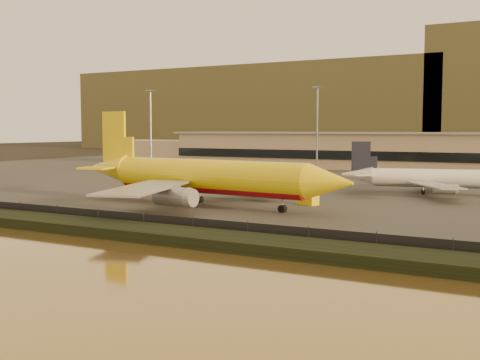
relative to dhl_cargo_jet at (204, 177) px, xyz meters
name	(u,v)px	position (x,y,z in m)	size (l,w,h in m)	color
ground	(185,218)	(4.62, -12.84, -5.29)	(900.00, 900.00, 0.00)	black
embankment	(112,229)	(4.62, -29.84, -4.59)	(320.00, 7.00, 1.40)	black
tarmac	(367,176)	(4.62, 82.16, -5.19)	(320.00, 220.00, 0.20)	#2D2D2D
perimeter_fence	(132,221)	(4.62, -25.84, -3.99)	(300.00, 0.05, 2.20)	black
terminal_building	(353,151)	(-9.90, 112.71, 0.95)	(202.00, 25.00, 12.60)	tan
apron_light_masts	(403,122)	(19.62, 62.16, 10.41)	(152.20, 12.20, 25.40)	slate
distant_hills	(448,103)	(-16.12, 327.16, 26.10)	(470.00, 160.00, 70.00)	brown
dhl_cargo_jet	(204,177)	(0.00, 0.00, 0.00)	(57.14, 55.71, 17.06)	yellow
white_narrowbody_jet	(434,179)	(31.88, 39.07, -1.82)	(37.83, 36.29, 10.95)	silver
gse_vehicle_yellow	(307,199)	(15.47, 10.28, -4.15)	(4.17, 1.88, 1.88)	yellow
gse_vehicle_white	(245,187)	(-6.23, 26.59, -4.27)	(3.68, 1.66, 1.66)	silver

